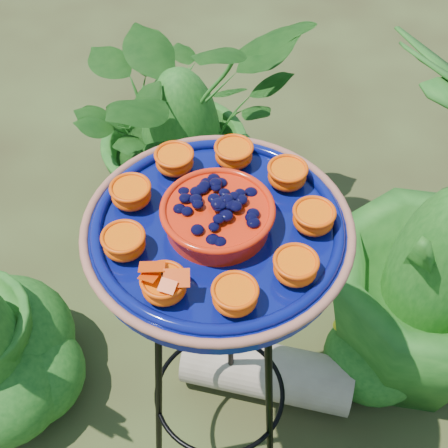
{
  "coord_description": "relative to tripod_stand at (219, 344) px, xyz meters",
  "views": [
    {
      "loc": [
        0.51,
        -0.69,
        1.84
      ],
      "look_at": [
        0.15,
        -0.05,
        1.01
      ],
      "focal_mm": 50.0,
      "sensor_mm": 36.0,
      "label": 1
    }
  ],
  "objects": [
    {
      "name": "tripod_stand",
      "position": [
        0.0,
        0.0,
        0.0
      ],
      "size": [
        0.43,
        0.43,
        0.94
      ],
      "rotation": [
        0.0,
        0.0,
        0.32
      ],
      "color": "black",
      "rests_on": "ground"
    },
    {
      "name": "driftwood_log",
      "position": [
        0.04,
        0.23,
        -0.49
      ],
      "size": [
        0.55,
        0.31,
        0.17
      ],
      "primitive_type": "cylinder",
      "rotation": [
        0.0,
        1.57,
        0.27
      ],
      "color": "tan",
      "rests_on": "ground"
    },
    {
      "name": "ground_plane",
      "position": [
        -0.14,
        0.05,
        -0.57
      ],
      "size": [
        20.0,
        20.0,
        0.0
      ],
      "primitive_type": "plane",
      "color": "black",
      "rests_on": "ground"
    },
    {
      "name": "shrub_back_left",
      "position": [
        -0.6,
        0.79,
        -0.13
      ],
      "size": [
        1.01,
        1.04,
        0.89
      ],
      "primitive_type": "imported",
      "rotation": [
        0.0,
        0.0,
        1.0
      ],
      "color": "#154813",
      "rests_on": "ground"
    },
    {
      "name": "feeder_dish",
      "position": [
        -0.0,
        -0.0,
        0.41
      ],
      "size": [
        0.6,
        0.6,
        0.11
      ],
      "rotation": [
        0.0,
        0.0,
        0.32
      ],
      "color": "#070E59",
      "rests_on": "tripod_stand"
    }
  ]
}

